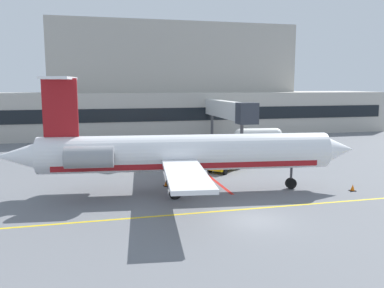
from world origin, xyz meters
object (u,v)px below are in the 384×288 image
at_px(regional_jet, 181,153).
at_px(fuel_tank, 258,135).
at_px(pushback_tractor, 190,143).
at_px(baggage_tug, 118,160).
at_px(belt_loader, 227,162).

bearing_deg(regional_jet, fuel_tank, 54.59).
height_order(regional_jet, pushback_tractor, regional_jet).
height_order(baggage_tug, belt_loader, baggage_tug).
bearing_deg(pushback_tractor, baggage_tug, -135.58).
bearing_deg(pushback_tractor, fuel_tank, 16.16).
distance_m(regional_jet, belt_loader, 9.75).
distance_m(regional_jet, fuel_tank, 29.08).
bearing_deg(belt_loader, pushback_tractor, 92.13).
bearing_deg(baggage_tug, regional_jet, -67.59).
xyz_separation_m(baggage_tug, belt_loader, (10.61, -3.45, 0.00)).
height_order(regional_jet, fuel_tank, regional_jet).
bearing_deg(pushback_tractor, belt_loader, -87.87).
relative_size(pushback_tractor, belt_loader, 0.69).
bearing_deg(regional_jet, pushback_tractor, 74.24).
bearing_deg(fuel_tank, baggage_tug, -148.21).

